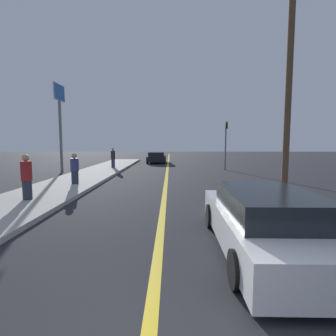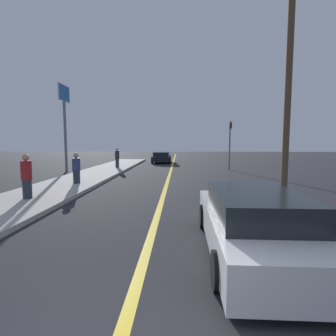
# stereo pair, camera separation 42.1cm
# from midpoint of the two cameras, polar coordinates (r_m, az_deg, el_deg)

# --- Properties ---
(road_center_line) EXTENTS (0.20, 60.00, 0.01)m
(road_center_line) POSITION_cam_midpoint_polar(r_m,az_deg,el_deg) (19.94, -0.79, -0.84)
(road_center_line) COLOR gold
(road_center_line) RESTS_ON ground_plane
(sidewalk_left) EXTENTS (3.20, 30.33, 0.15)m
(sidewalk_left) POSITION_cam_midpoint_polar(r_m,az_deg,el_deg) (18.00, -17.50, -1.57)
(sidewalk_left) COLOR #ADA89E
(sidewalk_left) RESTS_ON ground_plane
(car_near_right_lane) EXTENTS (1.99, 4.77, 1.31)m
(car_near_right_lane) POSITION_cam_midpoint_polar(r_m,az_deg,el_deg) (5.78, 18.10, -11.04)
(car_near_right_lane) COLOR silver
(car_near_right_lane) RESTS_ON ground_plane
(car_ahead_center) EXTENTS (2.00, 4.13, 1.18)m
(car_ahead_center) POSITION_cam_midpoint_polar(r_m,az_deg,el_deg) (28.53, -2.94, 2.31)
(car_ahead_center) COLOR black
(car_ahead_center) RESTS_ON ground_plane
(pedestrian_near_curb) EXTENTS (0.38, 0.38, 1.67)m
(pedestrian_near_curb) POSITION_cam_midpoint_polar(r_m,az_deg,el_deg) (11.02, -29.39, -1.76)
(pedestrian_near_curb) COLOR #282D3D
(pedestrian_near_curb) RESTS_ON sidewalk_left
(pedestrian_mid_group) EXTENTS (0.41, 0.41, 1.56)m
(pedestrian_mid_group) POSITION_cam_midpoint_polar(r_m,az_deg,el_deg) (14.14, -20.46, -0.15)
(pedestrian_mid_group) COLOR #282D3D
(pedestrian_mid_group) RESTS_ON sidewalk_left
(pedestrian_far_standing) EXTENTS (0.35, 0.35, 1.62)m
(pedestrian_far_standing) POSITION_cam_midpoint_polar(r_m,az_deg,el_deg) (22.20, -12.41, 2.19)
(pedestrian_far_standing) COLOR #282D3D
(pedestrian_far_standing) RESTS_ON sidewalk_left
(traffic_light) EXTENTS (0.18, 0.40, 3.88)m
(traffic_light) POSITION_cam_midpoint_polar(r_m,az_deg,el_deg) (21.64, 11.92, 5.89)
(traffic_light) COLOR slate
(traffic_light) RESTS_ON ground_plane
(roadside_sign) EXTENTS (0.20, 1.85, 6.48)m
(roadside_sign) POSITION_cam_midpoint_polar(r_m,az_deg,el_deg) (21.34, -23.07, 12.02)
(roadside_sign) COLOR slate
(roadside_sign) RESTS_ON ground_plane
(utility_pole) EXTENTS (0.24, 0.24, 7.96)m
(utility_pole) POSITION_cam_midpoint_polar(r_m,az_deg,el_deg) (11.07, 23.70, 14.11)
(utility_pole) COLOR brown
(utility_pole) RESTS_ON ground_plane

